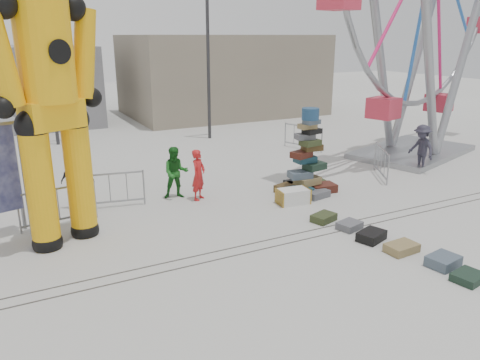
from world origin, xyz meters
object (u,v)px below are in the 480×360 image
steamer_trunk (293,196)px  pedestrian_grey (421,148)px  barricade_wheel_back (303,137)px  suitcase_tower (307,170)px  barricade_dummy_c (110,190)px  lamp_post_left (49,47)px  lamp_post_right (210,46)px  pedestrian_green (176,173)px  pedestrian_black (78,182)px  crash_test_dummy (50,93)px  barricade_dummy_b (59,206)px  barricade_wheel_front (381,162)px  pedestrian_red (198,175)px

steamer_trunk → pedestrian_grey: (6.31, 0.83, 0.66)m
barricade_wheel_back → pedestrian_grey: size_ratio=1.12×
suitcase_tower → barricade_dummy_c: (-6.04, 1.51, -0.23)m
steamer_trunk → barricade_dummy_c: barricade_dummy_c is taller
lamp_post_left → steamer_trunk: size_ratio=8.20×
lamp_post_right → barricade_wheel_back: lamp_post_right is taller
suitcase_tower → pedestrian_green: suitcase_tower is taller
barricade_wheel_back → barricade_dummy_c: bearing=-89.4°
steamer_trunk → pedestrian_grey: size_ratio=0.55×
barricade_wheel_back → pedestrian_black: size_ratio=1.20×
lamp_post_right → crash_test_dummy: size_ratio=1.14×
barricade_dummy_b → barricade_wheel_back: size_ratio=1.00×
lamp_post_left → barricade_wheel_front: (9.72, -11.11, -3.93)m
pedestrian_grey → pedestrian_green: bearing=-95.1°
pedestrian_red → barricade_dummy_b: bearing=143.2°
crash_test_dummy → pedestrian_black: crash_test_dummy is taller
barricade_dummy_b → lamp_post_right: bearing=38.1°
lamp_post_left → pedestrian_green: lamp_post_left is taller
barricade_wheel_front → pedestrian_grey: size_ratio=1.12×
barricade_dummy_b → pedestrian_grey: size_ratio=1.12×
steamer_trunk → barricade_wheel_back: barricade_wheel_back is taller
lamp_post_right → pedestrian_black: 11.23m
lamp_post_right → lamp_post_left: bearing=164.1°
pedestrian_green → pedestrian_black: (-2.90, 0.43, 0.00)m
steamer_trunk → barricade_wheel_front: 4.51m
pedestrian_green → pedestrian_black: pedestrian_black is taller
lamp_post_right → barricade_dummy_c: bearing=-130.9°
pedestrian_red → pedestrian_green: bearing=100.1°
barricade_dummy_c → lamp_post_right: bearing=59.8°
steamer_trunk → pedestrian_red: pedestrian_red is taller
lamp_post_right → pedestrian_grey: lamp_post_right is taller
crash_test_dummy → steamer_trunk: 7.46m
lamp_post_left → pedestrian_grey: lamp_post_left is taller
pedestrian_black → crash_test_dummy: bearing=96.2°
pedestrian_black → barricade_dummy_c: bearing=178.4°
lamp_post_left → pedestrian_green: size_ratio=4.83×
barricade_wheel_back → lamp_post_right: bearing=-167.3°
barricade_dummy_b → pedestrian_red: bearing=-4.5°
suitcase_tower → barricade_wheel_front: suitcase_tower is taller
steamer_trunk → pedestrian_green: size_ratio=0.59×
barricade_wheel_front → pedestrian_green: size_ratio=1.21×
barricade_wheel_back → pedestrian_green: pedestrian_green is taller
steamer_trunk → pedestrian_red: bearing=152.0°
crash_test_dummy → steamer_trunk: crash_test_dummy is taller
pedestrian_black → lamp_post_left: bearing=-70.6°
pedestrian_green → pedestrian_black: size_ratio=1.00×
lamp_post_right → pedestrian_black: lamp_post_right is taller
lamp_post_left → barricade_dummy_c: lamp_post_left is taller
pedestrian_black → pedestrian_grey: 12.34m
pedestrian_red → steamer_trunk: bearing=-74.7°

